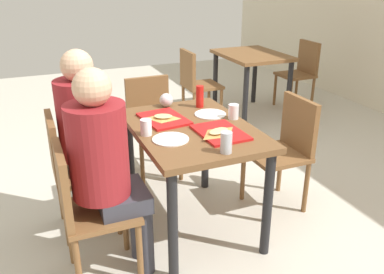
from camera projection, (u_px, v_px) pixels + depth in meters
ground_plane at (192, 225)px, 2.94m from camera, size 10.00×10.00×0.02m
main_table at (192, 142)px, 2.69m from camera, size 1.05×0.74×0.75m
chair_near_left at (72, 166)px, 2.71m from camera, size 0.40×0.40×0.84m
chair_near_right at (84, 205)px, 2.26m from camera, size 0.40×0.40×0.84m
chair_far_side at (286, 145)px, 3.02m from camera, size 0.40×0.40×0.84m
chair_left_end at (151, 119)px, 3.52m from camera, size 0.40×0.40×0.84m
person_in_red at (89, 128)px, 2.66m from camera, size 0.32×0.42×1.25m
person_in_brown_jacket at (106, 161)px, 2.21m from camera, size 0.32×0.42×1.25m
tray_red_near at (164, 119)px, 2.76m from camera, size 0.39×0.30×0.02m
tray_red_far at (220, 132)px, 2.53m from camera, size 0.37×0.27×0.02m
paper_plate_center at (210, 114)px, 2.85m from camera, size 0.22×0.22×0.01m
paper_plate_near_edge at (171, 139)px, 2.44m from camera, size 0.22×0.22×0.01m
pizza_slice_a at (163, 117)px, 2.74m from camera, size 0.20×0.22×0.02m
pizza_slice_b at (219, 132)px, 2.49m from camera, size 0.20×0.24×0.02m
plastic_cup_a at (234, 112)px, 2.76m from camera, size 0.07×0.07×0.10m
plastic_cup_b at (146, 127)px, 2.50m from camera, size 0.07×0.07×0.10m
soda_can at (226, 142)px, 2.25m from camera, size 0.07×0.07×0.12m
condiment_bottle at (200, 97)px, 2.98m from camera, size 0.06×0.06×0.16m
foil_bundle at (166, 100)px, 3.00m from camera, size 0.10×0.10×0.10m
background_table at (252, 64)px, 4.91m from camera, size 0.90×0.70×0.75m
background_chair_near at (195, 81)px, 4.70m from camera, size 0.40×0.40×0.84m
background_chair_far at (301, 69)px, 5.22m from camera, size 0.40×0.40×0.84m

